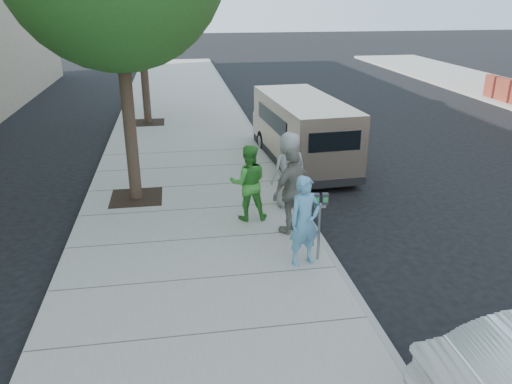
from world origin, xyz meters
TOP-DOWN VIEW (x-y plane):
  - ground at (0.00, 0.00)m, footprint 120.00×120.00m
  - sidewalk at (-1.00, 0.00)m, footprint 5.00×60.00m
  - curb_face at (1.44, 0.00)m, footprint 0.12×60.00m
  - parking_meter at (1.14, -1.17)m, footprint 0.27×0.12m
  - van at (2.29, 4.67)m, footprint 2.09×5.34m
  - person_officer at (0.85, -1.25)m, footprint 0.68×0.54m
  - person_green_shirt at (0.16, 0.80)m, footprint 0.83×0.66m
  - person_gray_shirt at (1.17, 1.37)m, footprint 0.96×0.77m
  - person_striped_polo at (0.93, 0.02)m, footprint 1.10×0.92m

SIDE VIEW (x-z plane):
  - ground at x=0.00m, z-range 0.00..0.00m
  - sidewalk at x=-1.00m, z-range 0.00..0.15m
  - curb_face at x=1.44m, z-range -0.01..0.15m
  - person_green_shirt at x=0.16m, z-range 0.15..1.78m
  - person_officer at x=0.85m, z-range 0.15..1.79m
  - person_gray_shirt at x=1.17m, z-range 0.15..1.86m
  - person_striped_polo at x=0.93m, z-range 0.15..1.90m
  - van at x=2.29m, z-range 0.06..2.00m
  - parking_meter at x=1.14m, z-range 0.44..1.72m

